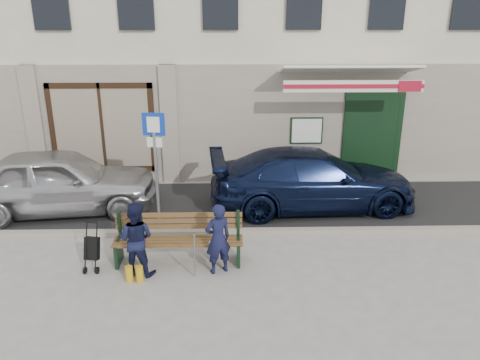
{
  "coord_description": "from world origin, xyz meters",
  "views": [
    {
      "loc": [
        0.21,
        -7.49,
        4.43
      ],
      "look_at": [
        0.42,
        1.6,
        1.2
      ],
      "focal_mm": 35.0,
      "sensor_mm": 36.0,
      "label": 1
    }
  ],
  "objects_px": {
    "car_silver": "(59,181)",
    "car_navy": "(313,179)",
    "man": "(218,239)",
    "woman": "(136,239)",
    "stroller": "(92,250)",
    "parking_sign": "(155,153)",
    "bench": "(176,240)"
  },
  "relations": [
    {
      "from": "car_silver",
      "to": "car_navy",
      "type": "relative_size",
      "value": 0.91
    },
    {
      "from": "man",
      "to": "woman",
      "type": "distance_m",
      "value": 1.45
    },
    {
      "from": "car_silver",
      "to": "woman",
      "type": "height_order",
      "value": "car_silver"
    },
    {
      "from": "man",
      "to": "woman",
      "type": "height_order",
      "value": "woman"
    },
    {
      "from": "stroller",
      "to": "car_navy",
      "type": "bearing_deg",
      "value": 43.68
    },
    {
      "from": "car_navy",
      "to": "stroller",
      "type": "xyz_separation_m",
      "value": [
        -4.5,
        -2.85,
        -0.32
      ]
    },
    {
      "from": "parking_sign",
      "to": "bench",
      "type": "xyz_separation_m",
      "value": [
        0.54,
        -1.56,
        -1.24
      ]
    },
    {
      "from": "car_navy",
      "to": "man",
      "type": "height_order",
      "value": "car_navy"
    },
    {
      "from": "man",
      "to": "bench",
      "type": "bearing_deg",
      "value": -48.89
    },
    {
      "from": "bench",
      "to": "stroller",
      "type": "relative_size",
      "value": 2.68
    },
    {
      "from": "car_silver",
      "to": "parking_sign",
      "type": "bearing_deg",
      "value": -118.42
    },
    {
      "from": "car_silver",
      "to": "parking_sign",
      "type": "xyz_separation_m",
      "value": [
        2.42,
        -0.94,
        0.93
      ]
    },
    {
      "from": "car_navy",
      "to": "man",
      "type": "xyz_separation_m",
      "value": [
        -2.2,
        -3.0,
        -0.05
      ]
    },
    {
      "from": "parking_sign",
      "to": "woman",
      "type": "height_order",
      "value": "parking_sign"
    },
    {
      "from": "car_navy",
      "to": "woman",
      "type": "bearing_deg",
      "value": 125.16
    },
    {
      "from": "car_navy",
      "to": "bench",
      "type": "distance_m",
      "value": 4.0
    },
    {
      "from": "woman",
      "to": "stroller",
      "type": "height_order",
      "value": "woman"
    },
    {
      "from": "bench",
      "to": "man",
      "type": "xyz_separation_m",
      "value": [
        0.8,
        -0.36,
        0.2
      ]
    },
    {
      "from": "stroller",
      "to": "man",
      "type": "bearing_deg",
      "value": 7.54
    },
    {
      "from": "bench",
      "to": "woman",
      "type": "distance_m",
      "value": 0.78
    },
    {
      "from": "car_silver",
      "to": "woman",
      "type": "xyz_separation_m",
      "value": [
        2.31,
        -2.87,
        -0.08
      ]
    },
    {
      "from": "car_navy",
      "to": "parking_sign",
      "type": "xyz_separation_m",
      "value": [
        -3.54,
        -1.07,
        0.98
      ]
    },
    {
      "from": "car_navy",
      "to": "woman",
      "type": "height_order",
      "value": "car_navy"
    },
    {
      "from": "car_navy",
      "to": "man",
      "type": "bearing_deg",
      "value": 139.4
    },
    {
      "from": "bench",
      "to": "car_navy",
      "type": "bearing_deg",
      "value": 41.31
    },
    {
      "from": "parking_sign",
      "to": "woman",
      "type": "relative_size",
      "value": 1.87
    },
    {
      "from": "car_navy",
      "to": "stroller",
      "type": "height_order",
      "value": "car_navy"
    },
    {
      "from": "car_navy",
      "to": "bench",
      "type": "relative_size",
      "value": 2.04
    },
    {
      "from": "man",
      "to": "woman",
      "type": "xyz_separation_m",
      "value": [
        -1.45,
        -0.01,
        0.02
      ]
    },
    {
      "from": "car_silver",
      "to": "parking_sign",
      "type": "relative_size",
      "value": 1.75
    },
    {
      "from": "car_silver",
      "to": "parking_sign",
      "type": "distance_m",
      "value": 2.76
    },
    {
      "from": "car_navy",
      "to": "man",
      "type": "distance_m",
      "value": 3.72
    }
  ]
}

